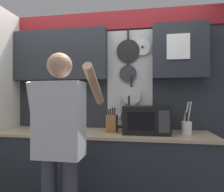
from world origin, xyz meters
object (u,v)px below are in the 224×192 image
Objects in this scene: microwave at (146,119)px; knife_block at (112,123)px; utensil_crock at (187,126)px; person at (60,136)px.

microwave is 0.38m from knife_block.
knife_block is at bearing -179.92° from utensil_crock.
knife_block is 0.80m from utensil_crock.
microwave is 0.98m from person.
utensil_crock is (0.42, 0.00, -0.07)m from microwave.
utensil_crock is at bearing 0.27° from microwave.
microwave is 1.79× the size of knife_block.
microwave reaches higher than knife_block.
person is (-0.69, -0.69, -0.07)m from microwave.
person is (-0.31, -0.69, -0.02)m from knife_block.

